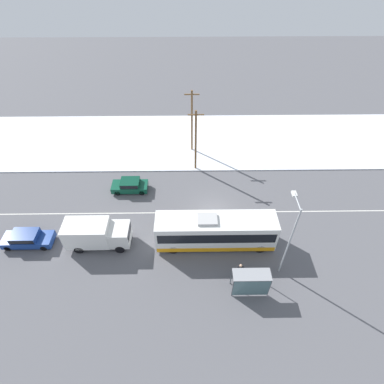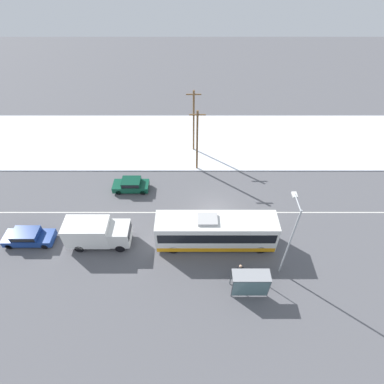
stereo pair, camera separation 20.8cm
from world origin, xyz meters
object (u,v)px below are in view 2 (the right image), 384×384
at_px(sedan_car, 130,185).
at_px(city_bus, 215,231).
at_px(box_truck, 96,233).
at_px(pedestrian_at_stop, 239,269).
at_px(bus_shelter, 250,282).
at_px(parked_car_near_truck, 27,237).
at_px(utility_pole_snowlot, 193,121).
at_px(streetlamp, 290,233).
at_px(utility_pole_roadside, 196,140).

bearing_deg(sedan_car, city_bus, 140.56).
height_order(box_truck, pedestrian_at_stop, box_truck).
distance_m(pedestrian_at_stop, bus_shelter, 1.88).
bearing_deg(box_truck, pedestrian_at_stop, -15.36).
bearing_deg(parked_car_near_truck, utility_pole_snowlot, 43.65).
relative_size(sedan_car, pedestrian_at_stop, 2.47).
xyz_separation_m(parked_car_near_truck, streetlamp, (23.76, -3.01, 4.24)).
distance_m(city_bus, parked_car_near_truck, 18.17).
distance_m(parked_car_near_truck, pedestrian_at_stop, 20.45).
xyz_separation_m(streetlamp, utility_pole_roadside, (-7.26, 14.38, -0.85)).
bearing_deg(utility_pole_snowlot, pedestrian_at_stop, -78.20).
bearing_deg(pedestrian_at_stop, parked_car_near_truck, 169.42).
relative_size(bus_shelter, utility_pole_snowlot, 0.37).
bearing_deg(city_bus, box_truck, 179.94).
height_order(sedan_car, bus_shelter, bus_shelter).
distance_m(city_bus, utility_pole_snowlot, 15.85).
height_order(parked_car_near_truck, streetlamp, streetlamp).
relative_size(parked_car_near_truck, streetlamp, 0.58).
height_order(parked_car_near_truck, utility_pole_snowlot, utility_pole_snowlot).
relative_size(box_truck, pedestrian_at_stop, 3.67).
height_order(bus_shelter, utility_pole_snowlot, utility_pole_snowlot).
xyz_separation_m(sedan_car, utility_pole_roadside, (7.61, 3.88, 3.41)).
relative_size(box_truck, streetlamp, 0.74).
relative_size(parked_car_near_truck, utility_pole_snowlot, 0.56).
relative_size(city_bus, utility_pole_roadside, 1.40).
bearing_deg(utility_pole_snowlot, bus_shelter, -77.46).
distance_m(box_truck, pedestrian_at_stop, 13.78).
bearing_deg(box_truck, city_bus, -0.06).
relative_size(sedan_car, utility_pole_snowlot, 0.48).
bearing_deg(streetlamp, parked_car_near_truck, 172.79).
bearing_deg(bus_shelter, utility_pole_roadside, 104.14).
bearing_deg(sedan_car, box_truck, 74.79).
distance_m(pedestrian_at_stop, utility_pole_snowlot, 19.83).
xyz_separation_m(city_bus, utility_pole_roadside, (-1.65, 11.49, 2.45)).
xyz_separation_m(sedan_car, streetlamp, (14.87, -10.50, 4.26)).
height_order(box_truck, utility_pole_roadside, utility_pole_roadside).
bearing_deg(parked_car_near_truck, box_truck, -0.92).
xyz_separation_m(pedestrian_at_stop, streetlamp, (3.66, 0.75, 4.05)).
distance_m(parked_car_near_truck, bus_shelter, 21.43).
bearing_deg(bus_shelter, box_truck, 159.17).
height_order(box_truck, parked_car_near_truck, box_truck).
height_order(city_bus, utility_pole_snowlot, utility_pole_snowlot).
xyz_separation_m(city_bus, pedestrian_at_stop, (1.96, -3.63, -0.75)).
distance_m(bus_shelter, utility_pole_snowlot, 21.45).
bearing_deg(bus_shelter, sedan_car, 132.56).
xyz_separation_m(utility_pole_roadside, utility_pole_snowlot, (-0.39, 3.99, 0.21)).
relative_size(box_truck, sedan_car, 1.49).
bearing_deg(sedan_car, streetlamp, 144.78).
bearing_deg(pedestrian_at_stop, sedan_car, 134.91).
distance_m(sedan_car, utility_pole_roadside, 9.20).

